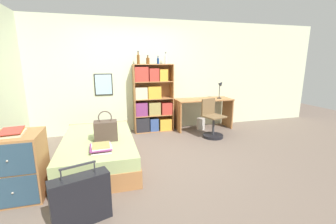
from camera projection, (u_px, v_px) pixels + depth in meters
The scene contains 17 objects.
ground_plane at pixel (145, 157), 3.94m from camera, with size 14.00×14.00×0.00m, color #66564C.
wall_back at pixel (132, 77), 5.23m from camera, with size 10.00×0.09×2.60m.
bed at pixel (99, 150), 3.71m from camera, with size 1.13×1.96×0.44m.
handbag at pixel (106, 130), 3.51m from camera, with size 0.35×0.22×0.47m.
book_stack_on_bed at pixel (101, 148), 3.13m from camera, with size 0.31×0.36×0.07m.
suitcase at pixel (81, 200), 2.30m from camera, with size 0.61×0.36×0.66m.
dresser at pixel (19, 166), 2.73m from camera, with size 0.55×0.58×0.81m.
magazine_pile_on_dresser at pixel (11, 132), 2.64m from camera, with size 0.30×0.38×0.05m.
bookcase at pixel (152, 101), 5.28m from camera, with size 0.92×0.29×1.59m.
bottle_green at pixel (138, 59), 4.99m from camera, with size 0.07×0.07×0.29m.
bottle_brown at pixel (148, 61), 5.07m from camera, with size 0.08×0.08×0.20m.
bottle_clear at pixel (158, 61), 5.10m from camera, with size 0.06×0.06×0.18m.
bottle_blue at pixel (166, 59), 5.18m from camera, with size 0.06×0.06×0.26m.
desk at pixel (204, 108), 5.55m from camera, with size 1.38×0.54×0.75m.
desk_lamp at pixel (221, 86), 5.54m from camera, with size 0.17×0.12×0.44m.
desk_chair at pixel (212, 125), 4.97m from camera, with size 0.51×0.51×0.85m.
waste_bin at pixel (201, 124), 5.56m from camera, with size 0.21×0.21×0.28m.
Camera 1 is at (-0.61, -3.64, 1.65)m, focal length 24.00 mm.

